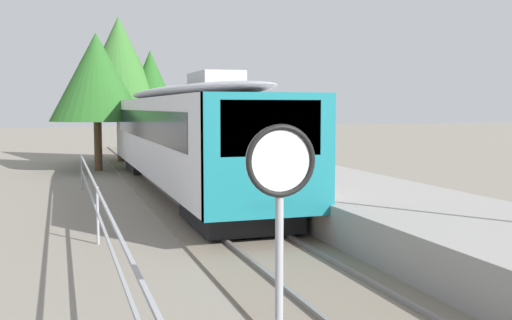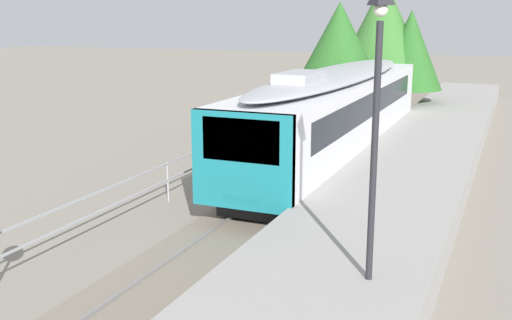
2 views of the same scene
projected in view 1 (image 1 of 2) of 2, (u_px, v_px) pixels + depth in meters
name	position (u px, v px, depth m)	size (l,w,h in m)	color
ground_plane	(109.00, 234.00, 13.98)	(160.00, 160.00, 0.00)	gray
track_rails	(233.00, 225.00, 14.90)	(3.20, 60.00, 0.14)	slate
commuter_train	(184.00, 131.00, 20.47)	(2.82, 18.04, 3.74)	silver
station_platform	(351.00, 202.00, 15.88)	(3.90, 60.00, 0.90)	#999691
speed_limit_sign	(280.00, 206.00, 5.00)	(0.61, 0.10, 2.81)	#9EA0A5
tree_behind_carpark	(119.00, 68.00, 31.80)	(5.08, 5.08, 7.69)	brown
tree_behind_station_far	(97.00, 77.00, 27.62)	(4.29, 4.29, 6.34)	brown
tree_distant_left	(151.00, 91.00, 32.16)	(3.69, 3.69, 5.96)	brown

